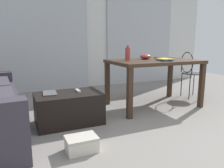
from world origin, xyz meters
The scene contains 14 objects.
ground_plane centered at (0.00, 1.38, 0.00)m, with size 8.54×8.54×0.00m, color gray.
wall_back centered at (0.00, 3.56, 1.34)m, with size 6.12×0.10×2.68m, color silver.
curtains centered at (0.00, 3.47, 1.15)m, with size 4.18×0.03×2.30m.
coffee_table centered at (-1.22, 1.33, 0.20)m, with size 0.84×0.53×0.41m.
craft_table centered at (0.26, 1.54, 0.68)m, with size 1.43×0.89×0.77m.
wire_chair centered at (1.21, 1.72, 0.55)m, with size 0.39×0.41×0.88m.
bottle_near centered at (-0.19, 1.61, 0.88)m, with size 0.08×0.08×0.24m.
bowl centered at (0.22, 1.73, 0.82)m, with size 0.18×0.18×0.09m, color #9E3833.
book_stack centered at (0.33, 1.36, 0.79)m, with size 0.23×0.30×0.04m.
tv_remote_on_table centered at (0.52, 1.77, 0.78)m, with size 0.05×0.17×0.02m, color black.
scissors centered at (0.05, 1.51, 0.77)m, with size 0.10×0.09×0.00m.
tv_remote_primary centered at (-1.07, 1.38, 0.42)m, with size 0.04×0.16×0.02m, color #B7B7B2.
magazine centered at (-1.44, 1.41, 0.41)m, with size 0.17×0.29×0.01m, color #4C4C51.
shoebox centered at (-1.28, 0.52, 0.08)m, with size 0.31×0.22×0.15m.
Camera 1 is at (-1.83, -1.42, 1.07)m, focal length 34.87 mm.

